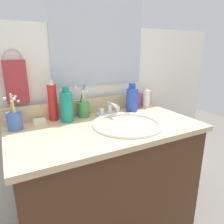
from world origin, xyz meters
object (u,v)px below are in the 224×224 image
object	(u,v)px
bottle_shampoo_blue	(132,99)
bottle_cream_purple	(136,100)
hand_towel	(16,82)
bottle_spray_red	(53,102)
soap_bar	(39,121)
cup_blue_plastic	(14,120)
cup_green	(83,109)
bottle_mouthwash_teal	(67,106)
bottle_lotion_white	(146,98)
faucet	(110,111)

from	to	relation	value
bottle_shampoo_blue	bottle_cream_purple	bearing A→B (deg)	38.42
hand_towel	bottle_spray_red	world-z (taller)	hand_towel
bottle_spray_red	soap_bar	xyz separation A→B (m)	(-0.08, -0.02, -0.09)
bottle_shampoo_blue	soap_bar	distance (m)	0.57
bottle_spray_red	cup_blue_plastic	bearing A→B (deg)	-164.09
bottle_cream_purple	cup_green	size ratio (longest dim) A/B	0.59
bottle_shampoo_blue	bottle_mouthwash_teal	xyz separation A→B (m)	(-0.42, 0.00, 0.00)
cup_green	cup_blue_plastic	size ratio (longest dim) A/B	1.04
cup_green	soap_bar	bearing A→B (deg)	179.65
hand_towel	bottle_lotion_white	size ratio (longest dim) A/B	1.62
bottle_cream_purple	bottle_spray_red	xyz separation A→B (m)	(-0.56, 0.00, 0.06)
bottle_mouthwash_teal	cup_green	xyz separation A→B (m)	(0.11, 0.04, -0.04)
faucet	soap_bar	xyz separation A→B (m)	(-0.40, 0.05, -0.02)
hand_towel	bottle_cream_purple	bearing A→B (deg)	-4.31
cup_green	soap_bar	world-z (taller)	cup_green
bottle_cream_purple	bottle_spray_red	distance (m)	0.56
faucet	bottle_cream_purple	size ratio (longest dim) A/B	1.42
faucet	cup_green	xyz separation A→B (m)	(-0.15, 0.05, 0.02)
faucet	bottle_lotion_white	world-z (taller)	bottle_lotion_white
bottle_mouthwash_teal	bottle_shampoo_blue	bearing A→B (deg)	-0.58
bottle_lotion_white	cup_blue_plastic	distance (m)	0.83
faucet	hand_towel	bearing A→B (deg)	165.96
hand_towel	bottle_cream_purple	xyz separation A→B (m)	(0.72, -0.05, -0.17)
bottle_spray_red	cup_green	world-z (taller)	bottle_spray_red
bottle_cream_purple	bottle_spray_red	world-z (taller)	bottle_spray_red
soap_bar	bottle_spray_red	bearing A→B (deg)	12.89
bottle_shampoo_blue	bottle_spray_red	size ratio (longest dim) A/B	0.78
cup_green	bottle_spray_red	bearing A→B (deg)	173.11
bottle_shampoo_blue	cup_blue_plastic	world-z (taller)	same
bottle_spray_red	bottle_mouthwash_teal	bearing A→B (deg)	-42.87
bottle_mouthwash_teal	cup_green	bearing A→B (deg)	18.65
bottle_shampoo_blue	soap_bar	world-z (taller)	bottle_shampoo_blue
faucet	cup_blue_plastic	distance (m)	0.52
hand_towel	bottle_spray_red	distance (m)	0.21
hand_towel	soap_bar	size ratio (longest dim) A/B	3.44
faucet	bottle_mouthwash_teal	xyz separation A→B (m)	(-0.26, 0.01, 0.06)
faucet	bottle_mouthwash_teal	size ratio (longest dim) A/B	0.82
bottle_lotion_white	bottle_mouthwash_teal	size ratio (longest dim) A/B	0.70
cup_green	cup_blue_plastic	distance (m)	0.37
bottle_shampoo_blue	bottle_mouthwash_teal	world-z (taller)	bottle_mouthwash_teal
hand_towel	bottle_lotion_white	bearing A→B (deg)	-4.73
bottle_cream_purple	bottle_mouthwash_teal	distance (m)	0.50
bottle_cream_purple	cup_blue_plastic	distance (m)	0.76
bottle_mouthwash_teal	soap_bar	xyz separation A→B (m)	(-0.14, 0.04, -0.07)
bottle_cream_purple	bottle_lotion_white	world-z (taller)	bottle_lotion_white
hand_towel	faucet	world-z (taller)	hand_towel
bottle_spray_red	cup_blue_plastic	xyz separation A→B (m)	(-0.20, -0.06, -0.05)
bottle_mouthwash_teal	soap_bar	bearing A→B (deg)	165.20
hand_towel	soap_bar	bearing A→B (deg)	-40.42
bottle_spray_red	bottle_mouthwash_teal	xyz separation A→B (m)	(0.06, -0.06, -0.02)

